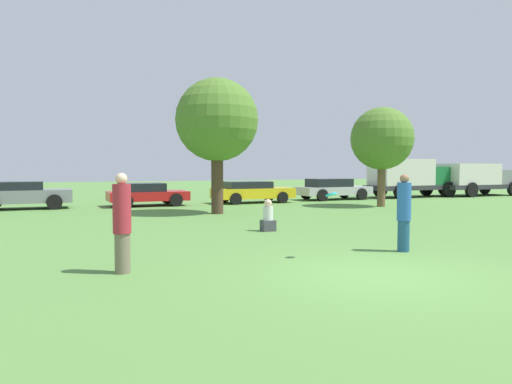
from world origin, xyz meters
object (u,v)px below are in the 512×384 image
(parked_car_grey, at_px, (22,194))
(parked_car_silver, at_px, (332,188))
(tree_2, at_px, (382,139))
(parked_car_yellow, at_px, (252,191))
(person_catcher, at_px, (404,212))
(frisbee, at_px, (331,194))
(bystander_sitting, at_px, (268,218))
(tree_1, at_px, (217,121))
(parked_car_red, at_px, (146,194))
(delivery_truck_grey, at_px, (475,178))
(person_thrower, at_px, (122,223))
(delivery_truck_green, at_px, (410,176))

(parked_car_grey, height_order, parked_car_silver, parked_car_grey)
(tree_2, relative_size, parked_car_yellow, 1.10)
(person_catcher, height_order, frisbee, person_catcher)
(bystander_sitting, bearing_deg, tree_1, 88.41)
(parked_car_red, bearing_deg, bystander_sitting, -81.82)
(tree_1, bearing_deg, tree_2, 2.96)
(parked_car_silver, xyz_separation_m, delivery_truck_grey, (11.20, -0.14, 0.56))
(person_thrower, relative_size, tree_1, 0.33)
(frisbee, xyz_separation_m, tree_2, (9.23, 10.67, 1.97))
(bystander_sitting, xyz_separation_m, parked_car_red, (-2.00, 10.88, 0.21))
(person_thrower, xyz_separation_m, parked_car_yellow, (8.40, 15.06, -0.30))
(parked_car_red, height_order, parked_car_yellow, parked_car_yellow)
(parked_car_silver, height_order, delivery_truck_grey, delivery_truck_grey)
(parked_car_silver, bearing_deg, frisbee, -123.32)
(tree_2, height_order, delivery_truck_green, tree_2)
(bystander_sitting, bearing_deg, parked_car_yellow, 71.20)
(bystander_sitting, height_order, delivery_truck_green, delivery_truck_green)
(parked_car_grey, xyz_separation_m, parked_car_red, (5.62, -0.28, -0.07))
(tree_1, bearing_deg, delivery_truck_green, 21.31)
(frisbee, height_order, parked_car_red, frisbee)
(person_thrower, distance_m, parked_car_yellow, 17.25)
(parked_car_red, height_order, delivery_truck_grey, delivery_truck_grey)
(parked_car_grey, xyz_separation_m, delivery_truck_grey, (27.91, 0.09, 0.55))
(bystander_sitting, height_order, parked_car_grey, parked_car_grey)
(bystander_sitting, xyz_separation_m, parked_car_silver, (9.10, 11.39, 0.27))
(person_catcher, relative_size, tree_2, 0.36)
(frisbee, height_order, parked_car_silver, frisbee)
(person_thrower, bearing_deg, tree_2, 38.73)
(delivery_truck_green, xyz_separation_m, delivery_truck_grey, (5.26, -0.30, -0.12))
(person_thrower, xyz_separation_m, bystander_sitting, (4.72, 4.25, -0.52))
(frisbee, distance_m, tree_2, 14.24)
(bystander_sitting, bearing_deg, parked_car_grey, 124.31)
(tree_1, distance_m, delivery_truck_grey, 21.03)
(frisbee, distance_m, parked_car_red, 15.44)
(delivery_truck_grey, bearing_deg, parked_car_red, 178.74)
(person_thrower, distance_m, parked_car_red, 15.37)
(frisbee, relative_size, tree_1, 0.04)
(frisbee, distance_m, tree_1, 10.54)
(bystander_sitting, height_order, tree_2, tree_2)
(parked_car_yellow, bearing_deg, parked_car_grey, 176.03)
(person_thrower, relative_size, bystander_sitting, 1.89)
(person_catcher, relative_size, parked_car_red, 0.45)
(frisbee, relative_size, parked_car_grey, 0.06)
(delivery_truck_green, bearing_deg, tree_2, -141.71)
(bystander_sitting, relative_size, parked_car_red, 0.25)
(parked_car_red, bearing_deg, tree_2, -25.76)
(person_catcher, bearing_deg, tree_1, -81.37)
(bystander_sitting, bearing_deg, person_catcher, -70.76)
(person_thrower, distance_m, delivery_truck_green, 25.29)
(person_catcher, height_order, parked_car_yellow, person_catcher)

